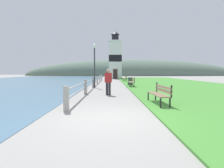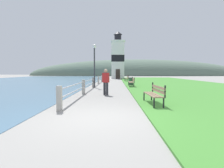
{
  "view_description": "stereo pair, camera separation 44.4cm",
  "coord_description": "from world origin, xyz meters",
  "px_view_note": "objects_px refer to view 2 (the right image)",
  "views": [
    {
      "loc": [
        0.15,
        -5.4,
        1.46
      ],
      "look_at": [
        0.24,
        11.08,
        0.3
      ],
      "focal_mm": 28.0,
      "sensor_mm": 36.0,
      "label": 1
    },
    {
      "loc": [
        0.6,
        -5.4,
        1.46
      ],
      "look_at": [
        0.24,
        11.08,
        0.3
      ],
      "focal_mm": 28.0,
      "sensor_mm": 36.0,
      "label": 2
    }
  ],
  "objects_px": {
    "person_strolling": "(106,81)",
    "trash_bin": "(131,81)",
    "park_bench_midway": "(132,81)",
    "park_bench_far": "(127,78)",
    "lighthouse": "(118,58)",
    "lamp_post": "(94,58)",
    "park_bench_near": "(155,93)"
  },
  "relations": [
    {
      "from": "lighthouse",
      "to": "trash_bin",
      "type": "bearing_deg",
      "value": -86.32
    },
    {
      "from": "park_bench_midway",
      "to": "lamp_post",
      "type": "distance_m",
      "value": 4.2
    },
    {
      "from": "lighthouse",
      "to": "person_strolling",
      "type": "bearing_deg",
      "value": -92.25
    },
    {
      "from": "park_bench_near",
      "to": "park_bench_far",
      "type": "bearing_deg",
      "value": -92.53
    },
    {
      "from": "lighthouse",
      "to": "park_bench_far",
      "type": "bearing_deg",
      "value": -83.55
    },
    {
      "from": "park_bench_far",
      "to": "lamp_post",
      "type": "xyz_separation_m",
      "value": [
        -3.62,
        -10.32,
        2.2
      ]
    },
    {
      "from": "park_bench_near",
      "to": "park_bench_far",
      "type": "xyz_separation_m",
      "value": [
        -0.04,
        18.7,
        -0.0
      ]
    },
    {
      "from": "park_bench_far",
      "to": "lamp_post",
      "type": "height_order",
      "value": "lamp_post"
    },
    {
      "from": "park_bench_far",
      "to": "trash_bin",
      "type": "relative_size",
      "value": 2.21
    },
    {
      "from": "park_bench_near",
      "to": "lamp_post",
      "type": "distance_m",
      "value": 9.41
    },
    {
      "from": "park_bench_near",
      "to": "lamp_post",
      "type": "xyz_separation_m",
      "value": [
        -3.66,
        8.38,
        2.2
      ]
    },
    {
      "from": "park_bench_midway",
      "to": "person_strolling",
      "type": "xyz_separation_m",
      "value": [
        -2.17,
        -5.91,
        0.35
      ]
    },
    {
      "from": "park_bench_midway",
      "to": "lamp_post",
      "type": "xyz_separation_m",
      "value": [
        -3.51,
        -0.74,
        2.2
      ]
    },
    {
      "from": "lighthouse",
      "to": "lamp_post",
      "type": "height_order",
      "value": "lighthouse"
    },
    {
      "from": "park_bench_near",
      "to": "trash_bin",
      "type": "xyz_separation_m",
      "value": [
        -0.08,
        11.01,
        -0.12
      ]
    },
    {
      "from": "park_bench_near",
      "to": "park_bench_midway",
      "type": "distance_m",
      "value": 9.13
    },
    {
      "from": "park_bench_far",
      "to": "trash_bin",
      "type": "distance_m",
      "value": 7.69
    },
    {
      "from": "lighthouse",
      "to": "trash_bin",
      "type": "xyz_separation_m",
      "value": [
        1.2,
        -18.71,
        -3.97
      ]
    },
    {
      "from": "park_bench_midway",
      "to": "person_strolling",
      "type": "bearing_deg",
      "value": 70.39
    },
    {
      "from": "person_strolling",
      "to": "lamp_post",
      "type": "bearing_deg",
      "value": 37.19
    },
    {
      "from": "lamp_post",
      "to": "park_bench_far",
      "type": "bearing_deg",
      "value": 70.65
    },
    {
      "from": "lighthouse",
      "to": "person_strolling",
      "type": "xyz_separation_m",
      "value": [
        -1.04,
        -26.51,
        -3.51
      ]
    },
    {
      "from": "park_bench_midway",
      "to": "lighthouse",
      "type": "distance_m",
      "value": 20.98
    },
    {
      "from": "park_bench_midway",
      "to": "person_strolling",
      "type": "height_order",
      "value": "person_strolling"
    },
    {
      "from": "park_bench_midway",
      "to": "lighthouse",
      "type": "xyz_separation_m",
      "value": [
        -1.13,
        20.6,
        3.86
      ]
    },
    {
      "from": "park_bench_near",
      "to": "lighthouse",
      "type": "height_order",
      "value": "lighthouse"
    },
    {
      "from": "park_bench_far",
      "to": "person_strolling",
      "type": "bearing_deg",
      "value": 80.89
    },
    {
      "from": "person_strolling",
      "to": "trash_bin",
      "type": "relative_size",
      "value": 1.95
    },
    {
      "from": "park_bench_near",
      "to": "park_bench_far",
      "type": "relative_size",
      "value": 1.04
    },
    {
      "from": "park_bench_near",
      "to": "lighthouse",
      "type": "xyz_separation_m",
      "value": [
        -1.28,
        29.72,
        3.86
      ]
    },
    {
      "from": "lamp_post",
      "to": "person_strolling",
      "type": "bearing_deg",
      "value": -75.54
    },
    {
      "from": "park_bench_far",
      "to": "trash_bin",
      "type": "bearing_deg",
      "value": 88.98
    }
  ]
}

